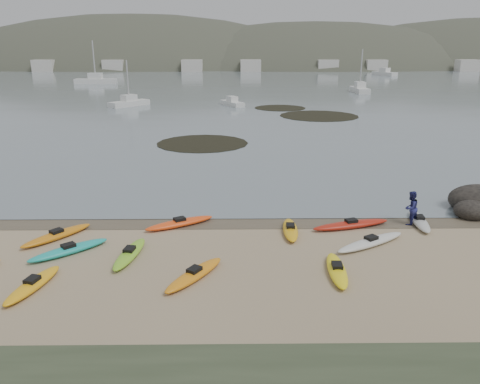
{
  "coord_description": "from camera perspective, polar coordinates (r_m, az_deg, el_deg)",
  "views": [
    {
      "loc": [
        -0.27,
        -22.89,
        8.68
      ],
      "look_at": [
        0.0,
        0.0,
        1.5
      ],
      "focal_mm": 35.0,
      "sensor_mm": 36.0,
      "label": 1
    }
  ],
  "objects": [
    {
      "name": "moored_boats",
      "position": [
        110.41,
        1.12,
        13.22
      ],
      "size": [
        85.9,
        81.77,
        1.34
      ],
      "color": "silver",
      "rests_on": "ground"
    },
    {
      "name": "kayaks",
      "position": [
        20.97,
        -3.9,
        -6.57
      ],
      "size": [
        21.93,
        9.65,
        0.34
      ],
      "color": "#1BABA4",
      "rests_on": "ground"
    },
    {
      "name": "water",
      "position": [
        323.0,
        -0.66,
        15.89
      ],
      "size": [
        1200.0,
        1200.0,
        0.0
      ],
      "primitive_type": "plane",
      "color": "slate",
      "rests_on": "ground"
    },
    {
      "name": "kelp_mats",
      "position": [
        57.5,
        4.88,
        8.71
      ],
      "size": [
        23.11,
        33.42,
        0.04
      ],
      "color": "black",
      "rests_on": "water"
    },
    {
      "name": "wet_sand",
      "position": [
        24.2,
        0.01,
        -3.59
      ],
      "size": [
        60.0,
        60.0,
        0.0
      ],
      "primitive_type": "plane",
      "color": "brown",
      "rests_on": "ground"
    },
    {
      "name": "far_hills",
      "position": [
        221.82,
        9.8,
        10.81
      ],
      "size": [
        550.0,
        135.0,
        80.0
      ],
      "color": "#384235",
      "rests_on": "ground"
    },
    {
      "name": "far_town",
      "position": [
        168.14,
        1.51,
        15.14
      ],
      "size": [
        199.0,
        5.0,
        4.0
      ],
      "color": "beige",
      "rests_on": "ground"
    },
    {
      "name": "ground",
      "position": [
        24.48,
        0.0,
        -3.35
      ],
      "size": [
        600.0,
        600.0,
        0.0
      ],
      "primitive_type": "plane",
      "color": "tan",
      "rests_on": "ground"
    },
    {
      "name": "person_east",
      "position": [
        25.05,
        20.1,
        -1.84
      ],
      "size": [
        1.08,
        1.05,
        1.75
      ],
      "primitive_type": "imported",
      "rotation": [
        0.0,
        0.0,
        3.82
      ],
      "color": "navy",
      "rests_on": "ground"
    }
  ]
}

